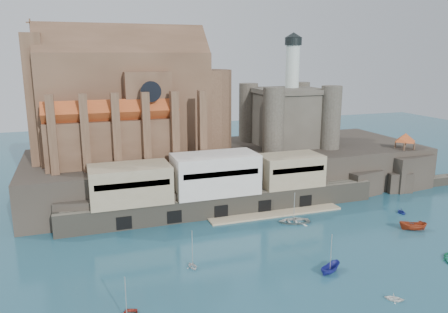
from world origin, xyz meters
name	(u,v)px	position (x,y,z in m)	size (l,w,h in m)	color
ground	(310,250)	(0.00, 0.00, 0.00)	(300.00, 300.00, 0.00)	navy
promontory	(232,169)	(-0.19, 39.37, 4.92)	(100.00, 36.00, 10.00)	black
quay	(215,186)	(-10.19, 23.07, 6.07)	(70.00, 12.00, 13.05)	#605B4D
church	(134,105)	(-24.13, 41.85, 22.13)	(47.00, 25.93, 30.51)	brown
castle_keep	(288,114)	(16.08, 41.08, 18.31)	(21.20, 21.20, 29.30)	#413C33
rock_outcrop	(403,171)	(42.00, 25.84, 4.02)	(14.50, 10.50, 8.70)	black
pavilion	(405,138)	(42.00, 26.00, 12.73)	(6.40, 6.40, 5.40)	brown
boat_1	(394,300)	(2.71, -18.25, 0.00)	(2.27, 1.39, 2.63)	white
boat_2	(330,272)	(-1.27, -8.20, 0.00)	(1.70, 1.75, 4.53)	navy
boat_4	(193,268)	(-21.41, 0.34, 0.00)	(2.25, 1.37, 2.61)	silver
boat_5	(412,230)	(23.48, 1.25, 0.00)	(2.05, 2.10, 5.44)	#9C3718
boat_6	(294,223)	(3.30, 12.41, 0.00)	(4.65, 1.35, 6.51)	beige
boat_7	(401,213)	(27.92, 9.51, 0.00)	(2.40, 1.46, 2.78)	navy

